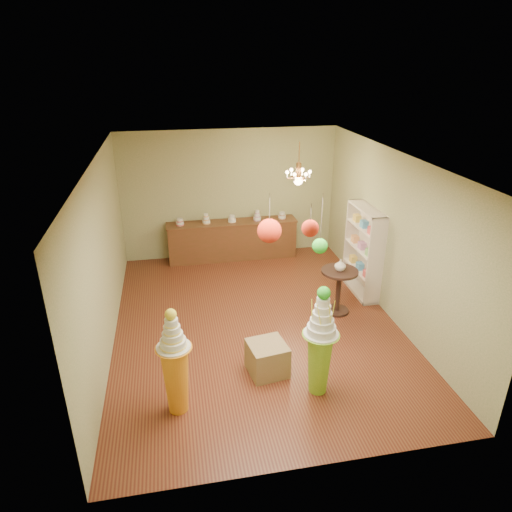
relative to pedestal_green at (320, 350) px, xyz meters
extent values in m
plane|color=#572717|center=(-0.54, 1.96, -0.71)|extent=(6.50, 6.50, 0.00)
plane|color=silver|center=(-0.54, 1.96, 2.29)|extent=(6.50, 6.50, 0.00)
cube|color=#939669|center=(-0.54, 5.21, 0.79)|extent=(5.00, 0.04, 3.00)
cube|color=#939669|center=(-0.54, -1.29, 0.79)|extent=(5.00, 0.04, 3.00)
cube|color=#939669|center=(-3.04, 1.96, 0.79)|extent=(0.04, 6.50, 3.00)
cube|color=#939669|center=(1.96, 1.96, 0.79)|extent=(0.04, 6.50, 3.00)
cone|color=#7CB428|center=(0.00, 0.00, -0.23)|extent=(0.42, 0.42, 0.96)
cylinder|color=silver|center=(0.00, 0.00, 0.27)|extent=(0.56, 0.56, 0.03)
cylinder|color=silver|center=(0.00, 0.00, 0.34)|extent=(0.46, 0.46, 0.11)
cylinder|color=silver|center=(0.00, 0.00, 0.44)|extent=(0.38, 0.38, 0.11)
cylinder|color=silver|center=(0.00, 0.00, 0.55)|extent=(0.31, 0.31, 0.11)
cylinder|color=silver|center=(0.00, 0.00, 0.66)|extent=(0.25, 0.25, 0.11)
cylinder|color=silver|center=(0.00, 0.00, 0.77)|extent=(0.21, 0.21, 0.11)
sphere|color=green|center=(0.00, 0.00, 0.90)|extent=(0.18, 0.18, 0.18)
cone|color=orange|center=(-2.00, -0.01, -0.20)|extent=(0.49, 0.49, 1.01)
cylinder|color=silver|center=(-2.00, -0.01, 0.32)|extent=(0.59, 0.59, 0.03)
cylinder|color=silver|center=(-2.00, -0.01, 0.38)|extent=(0.44, 0.44, 0.10)
cylinder|color=silver|center=(-2.00, -0.01, 0.49)|extent=(0.36, 0.36, 0.10)
cylinder|color=silver|center=(-2.00, -0.01, 0.59)|extent=(0.28, 0.28, 0.10)
cylinder|color=silver|center=(-2.00, -0.01, 0.69)|extent=(0.23, 0.23, 0.10)
sphere|color=yellow|center=(-2.00, -0.01, 0.81)|extent=(0.15, 0.15, 0.15)
cube|color=olive|center=(-0.63, 0.55, -0.46)|extent=(0.63, 0.63, 0.50)
cube|color=#57311B|center=(-0.54, 4.93, -0.26)|extent=(3.00, 0.50, 0.90)
cube|color=#57311B|center=(-0.54, 4.93, 0.20)|extent=(3.04, 0.54, 0.03)
cylinder|color=silver|center=(-1.74, 4.93, 0.29)|extent=(0.18, 0.18, 0.16)
cylinder|color=silver|center=(-1.14, 4.93, 0.33)|extent=(0.18, 0.18, 0.24)
cylinder|color=silver|center=(-0.54, 4.93, 0.29)|extent=(0.18, 0.18, 0.16)
cylinder|color=silver|center=(0.06, 4.93, 0.33)|extent=(0.18, 0.18, 0.24)
cylinder|color=silver|center=(0.66, 4.93, 0.29)|extent=(0.18, 0.18, 0.16)
cube|color=beige|center=(1.94, 2.76, 0.19)|extent=(0.04, 1.20, 1.80)
cube|color=beige|center=(1.78, 2.76, -0.21)|extent=(0.30, 1.14, 0.03)
cube|color=beige|center=(1.78, 2.76, 0.24)|extent=(0.30, 1.14, 0.03)
cube|color=beige|center=(1.78, 2.76, 0.69)|extent=(0.30, 1.14, 0.03)
cylinder|color=black|center=(1.05, 2.06, -0.69)|extent=(0.52, 0.52, 0.05)
cylinder|color=black|center=(1.05, 2.06, -0.28)|extent=(0.10, 0.10, 0.85)
cylinder|color=black|center=(1.05, 2.06, 0.14)|extent=(0.79, 0.79, 0.05)
imported|color=beige|center=(1.05, 2.06, 0.27)|extent=(0.23, 0.23, 0.21)
cylinder|color=#41392F|center=(-0.74, 0.05, 2.05)|extent=(0.01, 0.01, 0.48)
sphere|color=#B52612|center=(-0.74, 0.05, 1.82)|extent=(0.30, 0.30, 0.30)
cylinder|color=#41392F|center=(-0.12, -0.08, 1.95)|extent=(0.01, 0.01, 0.68)
sphere|color=green|center=(-0.12, -0.08, 1.62)|extent=(0.19, 0.19, 0.19)
cylinder|color=#41392F|center=(-0.38, -0.44, 2.15)|extent=(0.01, 0.01, 0.29)
sphere|color=#B52612|center=(-0.38, -0.44, 2.00)|extent=(0.20, 0.20, 0.20)
cylinder|color=#C88246|center=(0.56, 3.34, 2.04)|extent=(0.02, 0.02, 0.50)
cylinder|color=#C88246|center=(0.56, 3.34, 1.74)|extent=(0.10, 0.10, 0.30)
sphere|color=#FFC78C|center=(0.56, 3.34, 1.54)|extent=(0.18, 0.18, 0.18)
camera|label=1|loc=(-1.88, -5.04, 3.79)|focal=32.00mm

